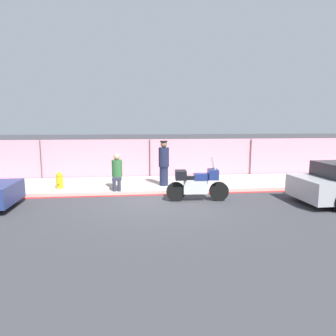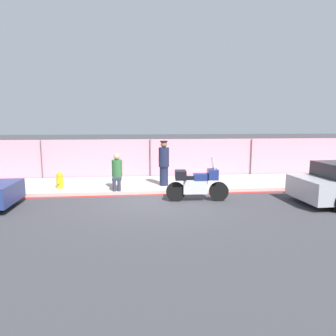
{
  "view_description": "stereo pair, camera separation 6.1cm",
  "coord_description": "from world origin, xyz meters",
  "px_view_note": "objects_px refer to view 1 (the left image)",
  "views": [
    {
      "loc": [
        -0.72,
        -9.76,
        2.61
      ],
      "look_at": [
        0.54,
        1.4,
        0.91
      ],
      "focal_mm": 32.0,
      "sensor_mm": 36.0,
      "label": 1
    },
    {
      "loc": [
        -0.65,
        -9.76,
        2.61
      ],
      "look_at": [
        0.54,
        1.4,
        0.91
      ],
      "focal_mm": 32.0,
      "sensor_mm": 36.0,
      "label": 2
    }
  ],
  "objects_px": {
    "fire_hydrant": "(60,180)",
    "motorcycle": "(197,183)",
    "person_seated_on_curb": "(117,170)",
    "officer_standing": "(164,163)"
  },
  "relations": [
    {
      "from": "person_seated_on_curb",
      "to": "motorcycle",
      "type": "bearing_deg",
      "value": -30.15
    },
    {
      "from": "motorcycle",
      "to": "officer_standing",
      "type": "relative_size",
      "value": 1.18
    },
    {
      "from": "officer_standing",
      "to": "fire_hydrant",
      "type": "height_order",
      "value": "officer_standing"
    },
    {
      "from": "fire_hydrant",
      "to": "person_seated_on_curb",
      "type": "bearing_deg",
      "value": -10.37
    },
    {
      "from": "person_seated_on_curb",
      "to": "fire_hydrant",
      "type": "bearing_deg",
      "value": 169.63
    },
    {
      "from": "motorcycle",
      "to": "person_seated_on_curb",
      "type": "xyz_separation_m",
      "value": [
        -2.73,
        1.59,
        0.26
      ]
    },
    {
      "from": "motorcycle",
      "to": "fire_hydrant",
      "type": "height_order",
      "value": "motorcycle"
    },
    {
      "from": "motorcycle",
      "to": "fire_hydrant",
      "type": "xyz_separation_m",
      "value": [
        -4.94,
        1.99,
        -0.18
      ]
    },
    {
      "from": "person_seated_on_curb",
      "to": "fire_hydrant",
      "type": "height_order",
      "value": "person_seated_on_curb"
    },
    {
      "from": "fire_hydrant",
      "to": "motorcycle",
      "type": "bearing_deg",
      "value": -21.96
    }
  ]
}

